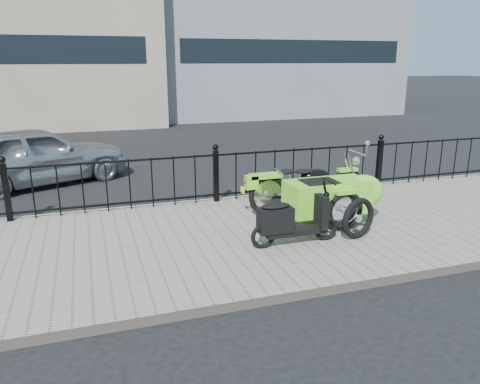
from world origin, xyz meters
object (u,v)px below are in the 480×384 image
object	(u,v)px
motorcycle_sidecar	(333,193)
sedan_car	(36,156)
spare_tire	(358,218)
scooter	(290,221)

from	to	relation	value
motorcycle_sidecar	sedan_car	bearing A→B (deg)	136.79
motorcycle_sidecar	spare_tire	size ratio (longest dim) A/B	3.68
spare_tire	sedan_car	distance (m)	7.11
scooter	sedan_car	bearing A→B (deg)	125.17
scooter	sedan_car	xyz separation A→B (m)	(-3.67, 5.21, 0.18)
scooter	motorcycle_sidecar	bearing A→B (deg)	34.18
motorcycle_sidecar	scooter	world-z (taller)	motorcycle_sidecar
motorcycle_sidecar	sedan_car	size ratio (longest dim) A/B	0.60
motorcycle_sidecar	scooter	size ratio (longest dim) A/B	1.70
motorcycle_sidecar	scooter	bearing A→B (deg)	-145.82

